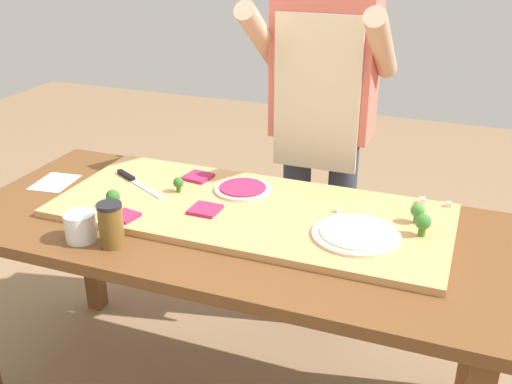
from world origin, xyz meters
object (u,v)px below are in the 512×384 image
object	(u,v)px
pizza_slice_far_left	(198,177)
broccoli_floret_front_mid	(113,197)
cheese_crumble_b	(422,201)
sauce_jar	(111,225)
pizza_whole_cheese_artichoke	(356,234)
pizza_slice_near_left	(125,216)
pizza_slice_near_right	(205,209)
recipe_note	(55,182)
pizza_whole_beet_magenta	(243,189)
broccoli_floret_back_mid	(178,183)
cheese_crumble_c	(449,204)
cook_center	(322,112)
broccoli_floret_center_left	(418,211)
broccoli_floret_back_left	(423,223)
chefs_knife	(134,180)
flour_cup	(81,228)
cheese_crumble_a	(337,210)
prep_table	(226,246)

from	to	relation	value
pizza_slice_far_left	broccoli_floret_front_mid	size ratio (longest dim) A/B	1.51
pizza_slice_far_left	cheese_crumble_b	world-z (taller)	cheese_crumble_b
broccoli_floret_front_mid	sauce_jar	world-z (taller)	sauce_jar
pizza_whole_cheese_artichoke	pizza_slice_near_left	distance (m)	0.76
pizza_slice_near_right	pizza_slice_far_left	bearing A→B (deg)	121.09
sauce_jar	recipe_note	world-z (taller)	sauce_jar
pizza_whole_beet_magenta	pizza_slice_far_left	bearing A→B (deg)	167.27
broccoli_floret_back_mid	cheese_crumble_c	distance (m)	0.95
pizza_slice_far_left	pizza_slice_near_left	distance (m)	0.40
pizza_slice_near_right	pizza_slice_near_left	xyz separation A→B (m)	(-0.23, -0.14, 0.00)
pizza_slice_far_left	cook_center	size ratio (longest dim) A/B	0.06
pizza_slice_far_left	broccoli_floret_back_mid	size ratio (longest dim) A/B	1.70
broccoli_floret_center_left	recipe_note	bearing A→B (deg)	-175.59
cheese_crumble_c	pizza_whole_cheese_artichoke	bearing A→B (deg)	-127.64
pizza_slice_far_left	broccoli_floret_back_left	xyz separation A→B (m)	(0.85, -0.17, 0.04)
pizza_whole_beet_magenta	broccoli_floret_front_mid	xyz separation A→B (m)	(-0.36, -0.28, 0.03)
broccoli_floret_center_left	cheese_crumble_b	xyz separation A→B (m)	(-0.00, 0.16, -0.03)
pizza_whole_beet_magenta	broccoli_floret_center_left	size ratio (longest dim) A/B	3.04
chefs_knife	flour_cup	bearing A→B (deg)	-81.12
flour_cup	sauce_jar	world-z (taller)	sauce_jar
broccoli_floret_front_mid	broccoli_floret_back_left	bearing A→B (deg)	9.23
pizza_slice_near_left	cheese_crumble_a	world-z (taller)	cheese_crumble_a
flour_cup	cook_center	xyz separation A→B (m)	(0.52, 0.92, 0.18)
pizza_whole_cheese_artichoke	broccoli_floret_front_mid	xyz separation A→B (m)	(-0.82, -0.09, 0.03)
pizza_whole_cheese_artichoke	flour_cup	world-z (taller)	flour_cup
prep_table	cheese_crumble_a	distance (m)	0.40
sauce_jar	recipe_note	xyz separation A→B (m)	(-0.49, 0.34, -0.07)
pizza_slice_far_left	broccoli_floret_front_mid	xyz separation A→B (m)	(-0.16, -0.33, 0.03)
broccoli_floret_front_mid	broccoli_floret_back_mid	bearing A→B (deg)	51.81
pizza_whole_cheese_artichoke	pizza_slice_near_left	size ratio (longest dim) A/B	3.57
cheese_crumble_a	recipe_note	world-z (taller)	cheese_crumble_a
pizza_slice_far_left	broccoli_floret_center_left	distance (m)	0.83
pizza_whole_beet_magenta	recipe_note	distance (m)	0.74
pizza_whole_beet_magenta	recipe_note	world-z (taller)	pizza_whole_beet_magenta
pizza_slice_far_left	pizza_slice_near_left	size ratio (longest dim) A/B	1.22
broccoli_floret_center_left	broccoli_floret_back_left	size ratio (longest dim) A/B	0.91
pizza_slice_far_left	broccoli_floret_back_left	world-z (taller)	broccoli_floret_back_left
chefs_knife	pizza_slice_far_left	xyz separation A→B (m)	(0.21, 0.12, 0.00)
sauce_jar	cheese_crumble_b	bearing A→B (deg)	35.00
broccoli_floret_back_left	cheese_crumble_c	world-z (taller)	broccoli_floret_back_left
pizza_whole_cheese_artichoke	cook_center	distance (m)	0.72
pizza_whole_cheese_artichoke	cheese_crumble_c	distance (m)	0.41
prep_table	cheese_crumble_a	bearing A→B (deg)	23.93
pizza_whole_cheese_artichoke	recipe_note	world-z (taller)	pizza_whole_cheese_artichoke
broccoli_floret_back_left	sauce_jar	bearing A→B (deg)	-157.98
broccoli_floret_front_mid	pizza_whole_beet_magenta	bearing A→B (deg)	38.17
prep_table	pizza_whole_cheese_artichoke	world-z (taller)	pizza_whole_cheese_artichoke
pizza_slice_far_left	broccoli_floret_front_mid	bearing A→B (deg)	-115.69
cook_center	pizza_whole_cheese_artichoke	bearing A→B (deg)	-65.28
chefs_knife	recipe_note	size ratio (longest dim) A/B	1.62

